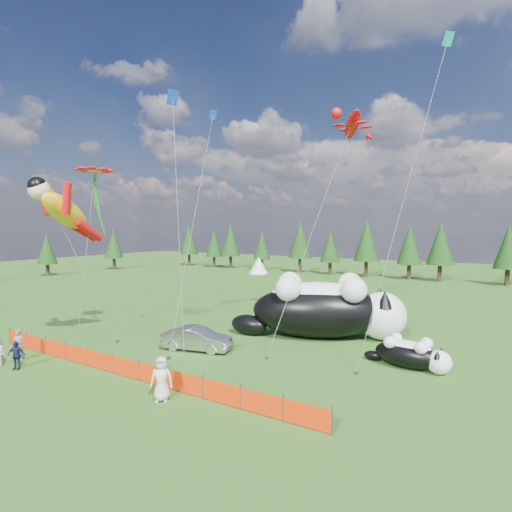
% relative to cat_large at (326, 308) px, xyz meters
% --- Properties ---
extents(ground, '(160.00, 160.00, 0.00)m').
position_rel_cat_large_xyz_m(ground, '(-5.94, -9.24, -2.08)').
color(ground, '#0E390A').
rests_on(ground, ground).
extents(safety_fence, '(22.06, 0.06, 1.10)m').
position_rel_cat_large_xyz_m(safety_fence, '(-5.94, -12.24, -1.58)').
color(safety_fence, '#262626').
rests_on(safety_fence, ground).
extents(tree_line, '(90.00, 4.00, 8.00)m').
position_rel_cat_large_xyz_m(tree_line, '(-5.94, 35.76, 1.92)').
color(tree_line, black).
rests_on(tree_line, ground).
extents(festival_tents, '(50.00, 3.20, 2.80)m').
position_rel_cat_large_xyz_m(festival_tents, '(5.06, 30.76, -0.68)').
color(festival_tents, white).
rests_on(festival_tents, ground).
extents(cat_large, '(11.53, 7.56, 4.39)m').
position_rel_cat_large_xyz_m(cat_large, '(0.00, 0.00, 0.00)').
color(cat_large, black).
rests_on(cat_large, ground).
extents(cat_small, '(4.68, 2.07, 1.69)m').
position_rel_cat_large_xyz_m(cat_small, '(6.17, -3.37, -1.28)').
color(cat_small, black).
rests_on(cat_small, ground).
extents(car, '(4.58, 2.57, 1.43)m').
position_rel_cat_large_xyz_m(car, '(-5.72, -6.88, -1.37)').
color(car, '#B0B0B5').
rests_on(car, ground).
extents(spectator_a, '(0.78, 0.67, 1.80)m').
position_rel_cat_large_xyz_m(spectator_a, '(-13.15, -13.70, -1.19)').
color(spectator_a, slate).
rests_on(spectator_a, ground).
extents(spectator_c, '(1.02, 0.87, 1.55)m').
position_rel_cat_large_xyz_m(spectator_c, '(-11.78, -14.54, -1.31)').
color(spectator_c, '#141837').
rests_on(spectator_c, ground).
extents(spectator_e, '(1.14, 1.06, 1.96)m').
position_rel_cat_large_xyz_m(spectator_e, '(-2.36, -13.32, -1.11)').
color(spectator_e, silver).
rests_on(spectator_e, ground).
extents(superhero_kite, '(5.81, 6.04, 10.92)m').
position_rel_cat_large_xyz_m(superhero_kite, '(-12.77, -10.79, 6.46)').
color(superhero_kite, '#EFA80C').
rests_on(superhero_kite, ground).
extents(gecko_kite, '(4.88, 13.05, 18.14)m').
position_rel_cat_large_xyz_m(gecko_kite, '(0.37, 3.86, 13.10)').
color(gecko_kite, red).
rests_on(gecko_kite, ground).
extents(flower_kite, '(2.68, 3.16, 11.46)m').
position_rel_cat_large_xyz_m(flower_kite, '(-12.39, -8.93, 9.03)').
color(flower_kite, red).
rests_on(flower_kite, ground).
extents(diamond_kite_a, '(2.23, 7.29, 17.01)m').
position_rel_cat_large_xyz_m(diamond_kite_a, '(-7.71, -2.82, 12.43)').
color(diamond_kite_a, blue).
rests_on(diamond_kite_a, ground).
extents(diamond_kite_b, '(3.57, 7.68, 20.25)m').
position_rel_cat_large_xyz_m(diamond_kite_b, '(6.83, 0.99, 15.83)').
color(diamond_kite_b, '#0C9B92').
rests_on(diamond_kite_b, ground).
extents(diamond_kite_c, '(3.16, 3.03, 15.44)m').
position_rel_cat_large_xyz_m(diamond_kite_c, '(-5.21, -9.28, 11.90)').
color(diamond_kite_c, blue).
rests_on(diamond_kite_c, ground).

